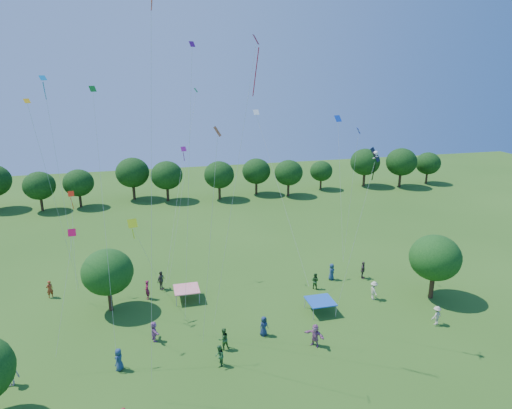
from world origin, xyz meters
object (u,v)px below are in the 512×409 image
(red_high_kite, at_px, (247,105))
(tent_blue, at_px, (320,301))
(near_tree_north, at_px, (107,272))
(tent_red_stripe, at_px, (187,289))
(near_tree_east, at_px, (435,258))
(pirate_kite, at_px, (374,160))

(red_high_kite, bearing_deg, tent_blue, 24.97)
(red_high_kite, bearing_deg, near_tree_north, 141.88)
(tent_red_stripe, height_order, tent_blue, same)
(near_tree_east, relative_size, pirate_kite, 0.44)
(near_tree_north, bearing_deg, pirate_kite, -26.23)
(tent_red_stripe, xyz_separation_m, tent_blue, (10.71, -4.99, 0.00))
(near_tree_east, relative_size, tent_red_stripe, 2.68)
(near_tree_north, xyz_separation_m, tent_blue, (17.19, -4.73, -2.52))
(near_tree_east, xyz_separation_m, tent_blue, (-10.64, 0.05, -2.84))
(tent_blue, xyz_separation_m, pirate_kite, (1.54, -4.50, 12.85))
(near_tree_east, xyz_separation_m, red_high_kite, (-17.65, -3.21, 13.73))
(near_tree_north, distance_m, tent_red_stripe, 6.96)
(tent_red_stripe, relative_size, red_high_kite, 0.11)
(tent_red_stripe, bearing_deg, near_tree_east, -13.29)
(near_tree_north, distance_m, red_high_kite, 19.11)
(near_tree_north, bearing_deg, tent_blue, -15.39)
(tent_blue, bearing_deg, near_tree_east, -0.28)
(near_tree_north, relative_size, tent_red_stripe, 2.49)
(tent_red_stripe, xyz_separation_m, red_high_kite, (3.71, -8.25, 16.57))
(tent_blue, distance_m, red_high_kite, 18.28)
(near_tree_north, height_order, tent_blue, near_tree_north)
(near_tree_north, bearing_deg, near_tree_east, -9.75)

